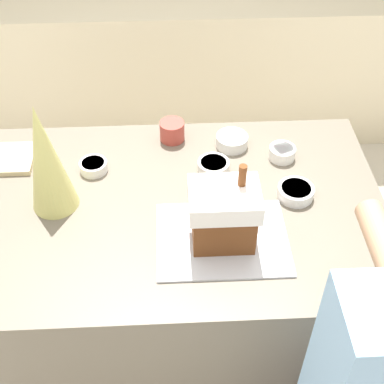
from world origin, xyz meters
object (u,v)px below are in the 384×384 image
candy_bowl_behind_tray (296,192)px  candy_bowl_near_tray_right (282,152)px  gingerbread_house (224,214)px  cookbook (4,159)px  baking_tray (222,239)px  candy_bowl_far_right (93,166)px  candy_bowl_beside_tree (232,140)px  candy_bowl_front_corner (213,165)px  decorative_tree (46,159)px  mug (172,131)px

candy_bowl_behind_tray → candy_bowl_near_tray_right: candy_bowl_near_tray_right is taller
gingerbread_house → cookbook: size_ratio=1.26×
baking_tray → gingerbread_house: 0.11m
candy_bowl_far_right → candy_bowl_behind_tray: (0.70, -0.17, 0.00)m
candy_bowl_beside_tree → candy_bowl_near_tray_right: size_ratio=1.24×
candy_bowl_behind_tray → candy_bowl_front_corner: candy_bowl_behind_tray is taller
decorative_tree → candy_bowl_near_tray_right: size_ratio=4.10×
gingerbread_house → decorative_tree: decorative_tree is taller
gingerbread_house → mug: 0.55m
gingerbread_house → mug: size_ratio=2.94×
decorative_tree → candy_bowl_beside_tree: size_ratio=3.30×
baking_tray → candy_bowl_far_right: (-0.43, 0.36, 0.02)m
mug → candy_bowl_beside_tree: bearing=-13.3°
candy_bowl_behind_tray → decorative_tree: bearing=179.7°
candy_bowl_near_tray_right → decorative_tree: bearing=-165.8°
baking_tray → gingerbread_house: bearing=26.4°
decorative_tree → mug: bearing=39.9°
candy_bowl_front_corner → mug: 0.24m
baking_tray → candy_bowl_near_tray_right: bearing=56.8°
candy_bowl_near_tray_right → cookbook: (-1.03, 0.03, -0.02)m
gingerbread_house → cookbook: (-0.77, 0.42, -0.11)m
baking_tray → cookbook: size_ratio=1.89×
gingerbread_house → decorative_tree: 0.59m
baking_tray → mug: bearing=105.5°
decorative_tree → candy_bowl_beside_tree: 0.71m
candy_bowl_near_tray_right → cookbook: size_ratio=0.44×
candy_bowl_behind_tray → candy_bowl_near_tray_right: 0.21m
candy_bowl_front_corner → candy_bowl_near_tray_right: candy_bowl_near_tray_right is taller
decorative_tree → candy_bowl_front_corner: 0.59m
decorative_tree → candy_bowl_front_corner: size_ratio=3.47×
cookbook → decorative_tree: bearing=-46.4°
candy_bowl_front_corner → candy_bowl_beside_tree: size_ratio=0.95×
baking_tray → decorative_tree: bearing=160.9°
candy_bowl_far_right → candy_bowl_beside_tree: bearing=12.8°
baking_tray → candy_bowl_near_tray_right: size_ratio=4.29×
gingerbread_house → candy_bowl_front_corner: (-0.00, 0.34, -0.10)m
decorative_tree → candy_bowl_far_right: (0.11, 0.17, -0.18)m
candy_bowl_behind_tray → candy_bowl_beside_tree: 0.34m
candy_bowl_far_right → candy_bowl_near_tray_right: (0.69, 0.04, 0.01)m
baking_tray → candy_bowl_front_corner: 0.34m
cookbook → candy_bowl_front_corner: bearing=-6.4°
candy_bowl_behind_tray → mug: (-0.41, 0.34, 0.02)m
mug → cookbook: bearing=-170.8°
candy_bowl_beside_tree → candy_bowl_front_corner: bearing=-120.9°
cookbook → candy_bowl_near_tray_right: bearing=-1.7°
baking_tray → candy_bowl_near_tray_right: 0.47m
candy_bowl_far_right → candy_bowl_beside_tree: candy_bowl_beside_tree is taller
gingerbread_house → candy_bowl_front_corner: 0.35m
candy_bowl_beside_tree → mug: bearing=166.7°
candy_bowl_far_right → candy_bowl_near_tray_right: 0.69m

